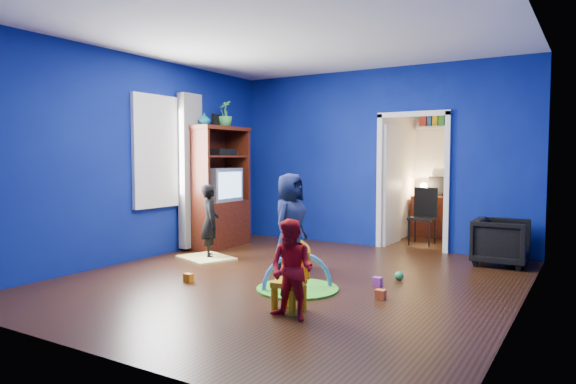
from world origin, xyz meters
The scene contains 32 objects.
floor centered at (0.00, 0.00, 0.00)m, with size 5.00×5.50×0.01m, color black.
ceiling centered at (0.00, 0.00, 2.90)m, with size 5.00×5.50×0.01m, color white.
wall_back centered at (0.00, 2.75, 1.45)m, with size 5.00×0.02×2.90m, color navy.
wall_front centered at (0.00, -2.75, 1.45)m, with size 5.00×0.02×2.90m, color navy.
wall_left centered at (-2.50, 0.00, 1.45)m, with size 0.02×5.50×2.90m, color navy.
wall_right centered at (2.50, 0.00, 1.45)m, with size 0.02×5.50×2.90m, color navy.
alcove centered at (0.60, 3.62, 1.25)m, with size 1.00×1.75×2.50m, color silver, non-canonical shape.
armchair centered at (2.01, 2.20, 0.32)m, with size 0.68×0.70×0.64m, color black.
child_black centered at (-1.71, 0.57, 0.54)m, with size 0.39×0.26×1.07m, color black.
child_navy centered at (-0.21, 0.33, 0.63)m, with size 0.62×0.40×1.26m, color #0E0F35.
toddler_red centered at (0.77, -1.27, 0.45)m, with size 0.44×0.34×0.91m, color #B21318.
vase centered at (-2.22, 1.07, 2.06)m, with size 0.19×0.19×0.20m, color #0C4D60.
potted_plant centered at (-2.22, 1.59, 2.18)m, with size 0.25×0.25×0.44m, color #328C3A.
tv_armoire centered at (-2.22, 1.37, 0.98)m, with size 0.58×1.14×1.96m, color #3C160A.
crt_tv centered at (-2.18, 1.37, 1.02)m, with size 0.46×0.70×0.54m, color silver.
yellow_blanket centered at (-1.71, 0.47, 0.01)m, with size 0.75×0.60×0.03m, color #F2E07A.
hopper_ball centered at (-0.26, 0.58, 0.19)m, with size 0.39×0.39×0.39m, color yellow.
kid_chair centered at (0.62, -1.07, 0.25)m, with size 0.28×0.28×0.50m, color yellow.
play_mat centered at (0.30, -0.35, 0.01)m, with size 0.91×0.91×0.02m, color green.
toy_arch centered at (0.30, -0.35, 0.02)m, with size 0.81×0.81×0.05m, color #3F8CD8.
window_left centered at (-2.48, 0.35, 1.55)m, with size 0.03×0.95×1.55m, color white.
curtain centered at (-2.37, 0.90, 1.25)m, with size 0.14×0.42×2.40m, color slate.
doorway centered at (0.60, 2.75, 1.05)m, with size 1.16×0.10×2.10m, color white.
study_desk centered at (0.60, 4.26, 0.38)m, with size 0.88×0.44×0.75m, color #3D140A.
desk_monitor centered at (0.60, 4.38, 0.95)m, with size 0.40×0.05×0.32m, color black.
desk_lamp centered at (0.32, 4.32, 0.93)m, with size 0.14×0.14×0.14m, color #FFD88C.
folding_chair centered at (0.60, 3.30, 0.46)m, with size 0.40×0.40×0.92m, color black.
book_shelf centered at (0.60, 4.37, 2.02)m, with size 0.88×0.24×0.04m, color white.
toy_0 centered at (1.22, -0.24, 0.05)m, with size 0.10×0.08×0.10m, color orange.
toy_1 centered at (-0.98, -0.70, 0.05)m, with size 0.10×0.08×0.10m, color orange.
toy_2 centered at (1.11, 0.68, 0.06)m, with size 0.11×0.11×0.11m, color green.
toy_3 centered at (0.99, 0.27, 0.05)m, with size 0.10×0.08×0.10m, color #C248BC.
Camera 1 is at (3.10, -5.18, 1.46)m, focal length 32.00 mm.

